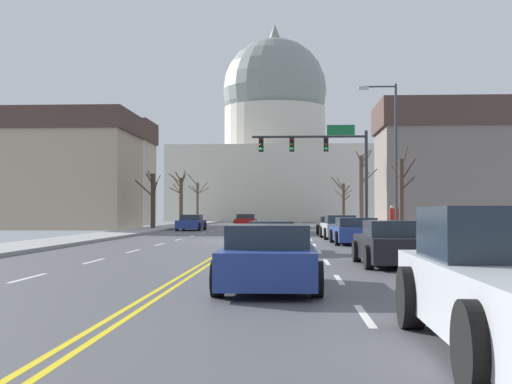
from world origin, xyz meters
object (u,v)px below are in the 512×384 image
at_px(sedan_oncoming_00, 191,223).
at_px(sedan_near_02, 355,232).
at_px(pedestrian_01, 397,217).
at_px(sedan_near_04, 396,245).
at_px(bicycle_parked, 417,233).
at_px(pedestrian_00, 392,218).
at_px(sedan_near_00, 333,226).
at_px(sedan_near_05, 269,258).
at_px(sedan_near_01, 339,228).
at_px(signal_gantry, 326,154).
at_px(sedan_oncoming_01, 246,221).
at_px(sedan_near_03, 273,238).
at_px(street_lamp_right, 391,147).

bearing_deg(sedan_oncoming_00, sedan_near_02, -63.89).
relative_size(sedan_oncoming_00, pedestrian_01, 2.59).
xyz_separation_m(sedan_near_04, pedestrian_01, (3.83, 24.74, 0.54)).
bearing_deg(bicycle_parked, pedestrian_00, 88.94).
height_order(sedan_near_02, pedestrian_00, pedestrian_00).
height_order(sedan_near_00, pedestrian_01, pedestrian_01).
height_order(pedestrian_00, pedestrian_01, pedestrian_01).
relative_size(sedan_near_04, sedan_near_05, 1.02).
xyz_separation_m(sedan_near_01, sedan_oncoming_00, (-10.45, 15.94, -0.03)).
distance_m(signal_gantry, sedan_near_04, 28.12).
relative_size(sedan_oncoming_00, sedan_oncoming_01, 1.07).
relative_size(sedan_oncoming_01, bicycle_parked, 2.43).
bearing_deg(sedan_near_00, signal_gantry, 94.25).
height_order(sedan_near_02, sedan_near_03, sedan_near_02).
bearing_deg(sedan_near_05, sedan_near_00, 84.11).
relative_size(pedestrian_00, bicycle_parked, 0.98).
bearing_deg(sedan_near_02, signal_gantry, 92.02).
distance_m(sedan_oncoming_00, sedan_oncoming_01, 9.92).
height_order(sedan_near_00, sedan_oncoming_01, sedan_oncoming_01).
bearing_deg(sedan_near_01, sedan_near_02, -87.17).
distance_m(signal_gantry, sedan_near_05, 34.00).
height_order(sedan_oncoming_01, pedestrian_00, pedestrian_00).
distance_m(sedan_oncoming_01, bicycle_parked, 31.33).
bearing_deg(sedan_near_01, sedan_near_03, -104.82).
relative_size(sedan_near_04, pedestrian_01, 2.45).
bearing_deg(sedan_near_00, sedan_oncoming_00, 136.16).
distance_m(sedan_near_01, sedan_oncoming_01, 26.05).
bearing_deg(signal_gantry, pedestrian_01, -34.30).
bearing_deg(sedan_oncoming_01, sedan_near_03, -84.76).
height_order(signal_gantry, pedestrian_01, signal_gantry).
bearing_deg(bicycle_parked, sedan_near_02, -154.11).
bearing_deg(sedan_near_05, pedestrian_01, 76.81).
distance_m(sedan_near_05, bicycle_parked, 20.69).
height_order(sedan_near_04, bicycle_parked, sedan_near_04).
bearing_deg(sedan_near_03, sedan_near_04, -58.27).
bearing_deg(sedan_near_02, sedan_near_04, -90.16).
bearing_deg(bicycle_parked, sedan_near_05, -108.22).
relative_size(sedan_near_02, sedan_near_05, 1.09).
bearing_deg(sedan_near_00, pedestrian_01, 7.77).
bearing_deg(pedestrian_00, sedan_near_02, -106.67).
bearing_deg(sedan_near_05, sedan_near_02, 79.46).
bearing_deg(sedan_near_00, sedan_oncoming_01, 109.38).
relative_size(sedan_near_03, pedestrian_00, 2.55).
xyz_separation_m(signal_gantry, sedan_near_04, (0.51, -27.70, -4.81)).
relative_size(sedan_near_05, sedan_oncoming_00, 0.93).
height_order(sedan_near_04, sedan_oncoming_00, sedan_near_04).
distance_m(street_lamp_right, pedestrian_00, 6.22).
distance_m(signal_gantry, sedan_near_02, 16.13).
bearing_deg(street_lamp_right, sedan_near_04, -98.01).
height_order(signal_gantry, sedan_near_00, signal_gantry).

